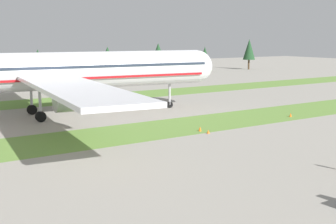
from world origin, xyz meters
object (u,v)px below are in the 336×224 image
object	(u,v)px
airliner	(48,71)
taxiway_marker_0	(290,115)
taxiway_marker_2	(208,132)
taxiway_marker_1	(200,129)

from	to	relation	value
airliner	taxiway_marker_0	bearing A→B (deg)	63.92
taxiway_marker_0	taxiway_marker_2	xyz separation A→B (m)	(-19.60, -2.91, -0.07)
taxiway_marker_1	taxiway_marker_2	world-z (taller)	taxiway_marker_1
taxiway_marker_1	airliner	bearing A→B (deg)	121.71
taxiway_marker_0	taxiway_marker_2	world-z (taller)	taxiway_marker_0
taxiway_marker_1	taxiway_marker_2	size ratio (longest dim) A/B	1.27
airliner	taxiway_marker_0	world-z (taller)	airliner
airliner	taxiway_marker_2	distance (m)	29.16
airliner	taxiway_marker_2	xyz separation A→B (m)	(13.95, -24.53, -7.32)
taxiway_marker_1	taxiway_marker_2	distance (m)	1.92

